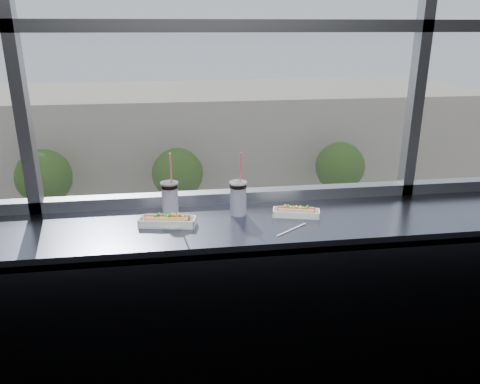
{
  "coord_description": "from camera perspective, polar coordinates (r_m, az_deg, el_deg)",
  "views": [
    {
      "loc": [
        -0.28,
        -0.86,
        1.99
      ],
      "look_at": [
        0.01,
        1.23,
        1.25
      ],
      "focal_mm": 35.0,
      "sensor_mm": 36.0,
      "label": 1
    }
  ],
  "objects": [
    {
      "name": "wall_back_lower",
      "position": [
        2.78,
        -1.09,
        -11.82
      ],
      "size": [
        6.0,
        0.0,
        6.0
      ],
      "primitive_type": "plane",
      "rotation": [
        1.57,
        0.0,
        0.0
      ],
      "color": "black",
      "rests_on": "ground"
    },
    {
      "name": "counter",
      "position": [
        2.3,
        -0.32,
        -4.25
      ],
      "size": [
        6.0,
        0.55,
        0.06
      ],
      "primitive_type": "cube",
      "color": "slate",
      "rests_on": "ground"
    },
    {
      "name": "counter_fascia",
      "position": [
        2.35,
        0.6,
        -18.49
      ],
      "size": [
        6.0,
        0.04,
        1.04
      ],
      "primitive_type": "cube",
      "color": "slate",
      "rests_on": "ground"
    },
    {
      "name": "hotdog_tray_left",
      "position": [
        2.25,
        -8.85,
        -3.44
      ],
      "size": [
        0.28,
        0.13,
        0.07
      ],
      "rotation": [
        0.0,
        0.0,
        -0.18
      ],
      "color": "white",
      "rests_on": "counter"
    },
    {
      "name": "hotdog_tray_right",
      "position": [
        2.35,
        6.86,
        -2.41
      ],
      "size": [
        0.24,
        0.13,
        0.06
      ],
      "rotation": [
        0.0,
        0.0,
        -0.26
      ],
      "color": "white",
      "rests_on": "counter"
    },
    {
      "name": "soda_cup_left",
      "position": [
        2.35,
        -8.54,
        -0.61
      ],
      "size": [
        0.09,
        0.09,
        0.33
      ],
      "color": "white",
      "rests_on": "counter"
    },
    {
      "name": "soda_cup_right",
      "position": [
        2.33,
        -0.22,
        -0.54
      ],
      "size": [
        0.09,
        0.09,
        0.33
      ],
      "color": "white",
      "rests_on": "counter"
    },
    {
      "name": "loose_straw",
      "position": [
        2.2,
        6.29,
        -4.58
      ],
      "size": [
        0.17,
        0.13,
        0.01
      ],
      "primitive_type": "cylinder",
      "rotation": [
        0.0,
        1.57,
        0.63
      ],
      "color": "white",
      "rests_on": "counter"
    },
    {
      "name": "wrapper",
      "position": [
        2.23,
        -8.19,
        -4.1
      ],
      "size": [
        0.1,
        0.07,
        0.02
      ],
      "primitive_type": "ellipsoid",
      "color": "silver",
      "rests_on": "counter"
    },
    {
      "name": "plaza_ground",
      "position": [
        47.67,
        -7.49,
        3.48
      ],
      "size": [
        120.0,
        120.0,
        0.0
      ],
      "primitive_type": "plane",
      "color": "#C2B29E",
      "rests_on": "ground"
    },
    {
      "name": "street_asphalt",
      "position": [
        25.85,
        -6.52,
        -10.77
      ],
      "size": [
        80.0,
        10.0,
        0.06
      ],
      "primitive_type": "cube",
      "color": "black",
      "rests_on": "plaza_ground"
    },
    {
      "name": "far_sidewalk",
      "position": [
        33.02,
        -7.0,
        -3.82
      ],
      "size": [
        80.0,
        6.0,
        0.04
      ],
      "primitive_type": "cube",
      "color": "#C2B29E",
      "rests_on": "plaza_ground"
    },
    {
      "name": "far_building",
      "position": [
        41.35,
        -7.6,
        6.74
      ],
      "size": [
        50.0,
        14.0,
        8.0
      ],
      "primitive_type": "cube",
      "color": "#9F9384",
      "rests_on": "plaza_ground"
    },
    {
      "name": "car_near_c",
      "position": [
        21.87,
        -9.11,
        -13.64
      ],
      "size": [
        3.27,
        6.68,
        2.15
      ],
      "primitive_type": "imported",
      "rotation": [
        0.0,
        0.0,
        1.66
      ],
      "color": "#9D3A02",
      "rests_on": "street_asphalt"
    },
    {
      "name": "car_near_d",
      "position": [
        23.4,
        14.59,
        -11.49
      ],
      "size": [
        3.38,
        7.04,
        2.28
      ],
      "primitive_type": "imported",
      "rotation": [
        0.0,
        0.0,
        1.49
      ],
      "color": "silver",
      "rests_on": "street_asphalt"
    },
    {
      "name": "car_far_c",
      "position": [
        32.04,
        18.02,
        -3.4
      ],
      "size": [
        2.86,
        6.16,
        2.01
      ],
      "primitive_type": "imported",
      "rotation": [
        0.0,
        0.0,
        1.51
      ],
      "color": "white",
      "rests_on": "street_asphalt"
    },
    {
      "name": "car_near_b",
      "position": [
        22.8,
        -23.23,
        -14.12
      ],
      "size": [
        2.59,
        5.63,
        1.84
      ],
      "primitive_type": "imported",
      "rotation": [
        0.0,
        0.0,
        1.62
      ],
      "color": "black",
      "rests_on": "street_asphalt"
    },
    {
      "name": "pedestrian_b",
      "position": [
        33.32,
        -11.5,
        -1.72
      ],
      "size": [
        1.01,
        0.76,
        2.27
      ],
      "primitive_type": "imported",
      "rotation": [
        0.0,
        0.0,
        3.14
      ],
      "color": "#66605B",
      "rests_on": "far_sidewalk"
    },
    {
      "name": "pedestrian_c",
      "position": [
        34.36,
        4.51,
        -0.67
      ],
      "size": [
        0.77,
        1.03,
        2.32
      ],
      "primitive_type": "imported",
      "rotation": [
        0.0,
        0.0,
        1.57
      ],
      "color": "#66605B",
      "rests_on": "far_sidewalk"
    },
    {
      "name": "tree_left",
      "position": [
        32.83,
        -22.79,
        1.7
      ],
      "size": [
        3.61,
        3.61,
        5.64
      ],
      "color": "#47382B",
      "rests_on": "far_sidewalk"
    },
    {
      "name": "tree_center",
      "position": [
        31.76,
        -7.62,
        2.22
      ],
      "size": [
        3.46,
        3.46,
        5.41
      ],
      "color": "#47382B",
      "rests_on": "far_sidewalk"
    },
    {
      "name": "tree_right",
      "position": [
        33.76,
        12.08,
        3.03
      ],
      "size": [
        3.48,
        3.48,
        5.44
      ],
      "color": "#47382B",
      "rests_on": "far_sidewalk"
    }
  ]
}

